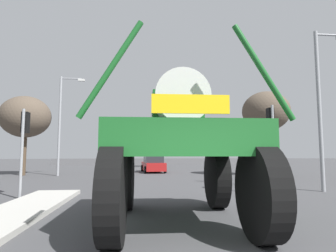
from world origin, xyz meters
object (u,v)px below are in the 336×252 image
Objects in this scene: oversize_sprayer at (178,148)px; sedan_ahead at (153,164)px; traffic_signal_near_right at (271,129)px; bare_tree_far_center at (154,134)px; streetlight_far_left at (62,120)px; streetlight_near_right at (321,100)px; bare_tree_right at (266,112)px; traffic_signal_near_left at (24,133)px; bare_tree_left at (25,117)px.

oversize_sprayer is 1.30× the size of sedan_ahead.
bare_tree_far_center is (-4.13, 22.67, 1.31)m from traffic_signal_near_right.
streetlight_far_left is (-7.27, -3.20, 3.60)m from sedan_ahead.
streetlight_near_right reaches higher than bare_tree_right.
traffic_signal_near_left reaches higher than sedan_ahead.
streetlight_far_left reaches higher than bare_tree_left.
sedan_ahead is at bearing 67.56° from traffic_signal_near_left.
traffic_signal_near_right is 18.67m from bare_tree_left.
streetlight_near_right reaches higher than traffic_signal_near_right.
streetlight_near_right is (7.44, 4.96, 2.32)m from oversize_sprayer.
bare_tree_left reaches higher than traffic_signal_near_right.
oversize_sprayer is at bearing -64.50° from streetlight_far_left.
traffic_signal_near_right is (4.52, -13.85, 2.06)m from sedan_ahead.
oversize_sprayer is at bearing -122.90° from bare_tree_right.
traffic_signal_near_right is 0.72× the size of bare_tree_far_center.
bare_tree_right reaches higher than bare_tree_left.
streetlight_near_right is 0.98× the size of streetlight_far_left.
oversize_sprayer is at bearing 173.75° from sedan_ahead.
streetlight_near_right is at bearing -55.34° from oversize_sprayer.
streetlight_far_left is 14.26m from bare_tree_far_center.
streetlight_far_left is 15.81m from bare_tree_right.
streetlight_near_right is at bearing -97.62° from bare_tree_right.
streetlight_far_left reaches higher than sedan_ahead.
bare_tree_left reaches higher than sedan_ahead.
bare_tree_right is at bearing 32.04° from traffic_signal_near_left.
streetlight_far_left is at bearing 145.47° from streetlight_near_right.
traffic_signal_near_right is 0.59× the size of bare_tree_right.
streetlight_far_left is (-14.59, 10.04, 0.11)m from streetlight_near_right.
bare_tree_far_center is (-8.04, 13.82, -0.81)m from bare_tree_right.
oversize_sprayer is 1.58× the size of traffic_signal_near_left.
bare_tree_left is 15.57m from bare_tree_far_center.
streetlight_near_right is 17.71m from streetlight_far_left.
bare_tree_left is (-17.56, 10.68, 0.35)m from streetlight_near_right.
streetlight_far_left is 1.20× the size of bare_tree_right.
oversize_sprayer is 18.82m from bare_tree_left.
oversize_sprayer is 0.89× the size of bare_tree_left.
streetlight_near_right is at bearing -72.55° from bare_tree_far_center.
streetlight_near_right is 1.42× the size of bare_tree_far_center.
traffic_signal_near_right is at bearing -37.42° from bare_tree_left.
bare_tree_right reaches higher than traffic_signal_near_left.
oversize_sprayer is at bearing -146.33° from streetlight_near_right.
streetlight_far_left is 1.46× the size of bare_tree_far_center.
bare_tree_right reaches higher than traffic_signal_near_right.
traffic_signal_near_left is at bearing -105.07° from bare_tree_far_center.
streetlight_far_left is at bearing 137.92° from traffic_signal_near_right.
bare_tree_far_center reaches higher than sedan_ahead.
bare_tree_left is at bearing 98.15° from sedan_ahead.
sedan_ahead is at bearing 0.62° from oversize_sprayer.
sedan_ahead is 8.72m from streetlight_far_left.
bare_tree_left is (-10.24, -2.56, 3.84)m from sedan_ahead.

